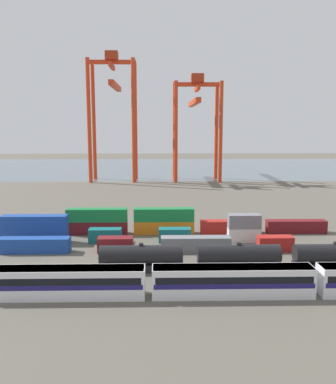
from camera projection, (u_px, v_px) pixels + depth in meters
ground_plane at (193, 203)px, 115.84m from camera, size 420.00×420.00×0.00m
harbour_water at (177, 167)px, 214.59m from camera, size 400.00×110.00×0.01m
passenger_train at (233, 280)px, 52.39m from camera, size 63.65×3.14×3.90m
freight_tank_row at (335, 256)px, 62.19m from camera, size 71.33×2.82×4.28m
shipping_container_0 at (35, 245)px, 70.55m from camera, size 12.10×2.44×2.60m
shipping_container_1 at (115, 245)px, 70.86m from camera, size 6.04×2.44×2.60m
shipping_container_2 at (196, 244)px, 71.16m from camera, size 12.10×2.44×2.60m
shipping_container_3 at (275, 244)px, 71.46m from camera, size 6.04×2.44×2.60m
shipping_container_4 at (35, 236)px, 76.50m from camera, size 12.10×2.44×2.60m
shipping_container_5 at (34, 222)px, 76.08m from camera, size 12.10×2.44×2.60m
shipping_container_6 at (105, 235)px, 76.78m from camera, size 6.04×2.44×2.60m
shipping_container_7 at (175, 235)px, 77.07m from camera, size 6.04×2.44×2.60m
shipping_container_8 at (244, 235)px, 77.36m from camera, size 6.04×2.44×2.60m
shipping_container_9 at (244, 221)px, 76.94m from camera, size 6.04×2.44×2.60m
shipping_container_10 at (30, 228)px, 82.42m from camera, size 12.10×2.44×2.60m
shipping_container_11 at (97, 228)px, 82.72m from camera, size 12.10×2.44×2.60m
shipping_container_12 at (97, 215)px, 82.30m from camera, size 12.10×2.44×2.60m
shipping_container_13 at (164, 227)px, 83.01m from camera, size 12.10×2.44×2.60m
shipping_container_14 at (164, 215)px, 82.59m from camera, size 12.10×2.44×2.60m
shipping_container_15 at (230, 227)px, 83.31m from camera, size 12.10×2.44×2.60m
shipping_container_16 at (296, 226)px, 83.60m from camera, size 12.10×2.44×2.60m
gantry_crane_west at (113, 103)px, 160.83m from camera, size 18.36×34.13×49.65m
gantry_crane_central at (196, 115)px, 163.72m from camera, size 18.71×41.38×41.41m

